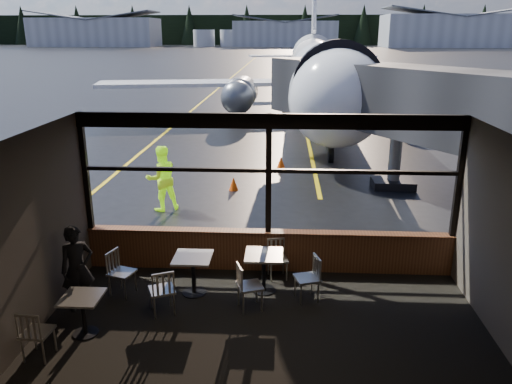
# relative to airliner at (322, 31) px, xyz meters

# --- Properties ---
(ground_plane) EXTENTS (520.00, 520.00, 0.00)m
(ground_plane) POSITION_rel_airliner_xyz_m (-2.44, 98.86, -5.14)
(ground_plane) COLOR black
(ground_plane) RESTS_ON ground
(carpet_floor) EXTENTS (8.00, 6.00, 0.01)m
(carpet_floor) POSITION_rel_airliner_xyz_m (-2.44, -24.14, -5.13)
(carpet_floor) COLOR black
(carpet_floor) RESTS_ON ground
(ceiling) EXTENTS (8.00, 6.00, 0.04)m
(ceiling) POSITION_rel_airliner_xyz_m (-2.44, -24.14, -1.64)
(ceiling) COLOR #38332D
(ceiling) RESTS_ON ground
(wall_left) EXTENTS (0.04, 6.00, 3.50)m
(wall_left) POSITION_rel_airliner_xyz_m (-6.44, -24.14, -3.39)
(wall_left) COLOR #4A423B
(wall_left) RESTS_ON ground
(wall_back) EXTENTS (8.00, 0.04, 3.50)m
(wall_back) POSITION_rel_airliner_xyz_m (-2.44, -27.14, -3.39)
(wall_back) COLOR #4A423B
(wall_back) RESTS_ON ground
(window_sill) EXTENTS (8.00, 0.28, 0.90)m
(window_sill) POSITION_rel_airliner_xyz_m (-2.44, -21.14, -4.69)
(window_sill) COLOR #562E1A
(window_sill) RESTS_ON ground
(window_header) EXTENTS (8.00, 0.18, 0.30)m
(window_header) POSITION_rel_airliner_xyz_m (-2.44, -21.14, -1.79)
(window_header) COLOR black
(window_header) RESTS_ON ground
(mullion_left) EXTENTS (0.12, 0.12, 2.60)m
(mullion_left) POSITION_rel_airliner_xyz_m (-6.39, -21.14, -2.94)
(mullion_left) COLOR black
(mullion_left) RESTS_ON ground
(mullion_centre) EXTENTS (0.12, 0.12, 2.60)m
(mullion_centre) POSITION_rel_airliner_xyz_m (-2.44, -21.14, -2.94)
(mullion_centre) COLOR black
(mullion_centre) RESTS_ON ground
(mullion_right) EXTENTS (0.12, 0.12, 2.60)m
(mullion_right) POSITION_rel_airliner_xyz_m (1.51, -21.14, -2.94)
(mullion_right) COLOR black
(mullion_right) RESTS_ON ground
(window_transom) EXTENTS (8.00, 0.10, 0.08)m
(window_transom) POSITION_rel_airliner_xyz_m (-2.44, -21.14, -2.84)
(window_transom) COLOR black
(window_transom) RESTS_ON ground
(airliner) EXTENTS (28.60, 34.10, 10.27)m
(airliner) POSITION_rel_airliner_xyz_m (0.00, 0.00, 0.00)
(airliner) COLOR white
(airliner) RESTS_ON ground_plane
(jet_bridge) EXTENTS (8.34, 10.19, 4.45)m
(jet_bridge) POSITION_rel_airliner_xyz_m (1.16, -15.64, -2.91)
(jet_bridge) COLOR #2E2E31
(jet_bridge) RESTS_ON ground_plane
(cafe_table_near) EXTENTS (0.75, 0.75, 0.83)m
(cafe_table_near) POSITION_rel_airliner_xyz_m (-2.49, -22.12, -4.72)
(cafe_table_near) COLOR #9A948E
(cafe_table_near) RESTS_ON carpet_floor
(cafe_table_mid) EXTENTS (0.75, 0.75, 0.82)m
(cafe_table_mid) POSITION_rel_airliner_xyz_m (-3.90, -22.31, -4.72)
(cafe_table_mid) COLOR #A09A93
(cafe_table_mid) RESTS_ON carpet_floor
(cafe_table_left) EXTENTS (0.68, 0.68, 0.74)m
(cafe_table_left) POSITION_rel_airliner_xyz_m (-5.56, -23.84, -4.76)
(cafe_table_left) COLOR gray
(cafe_table_left) RESTS_ON carpet_floor
(chair_near_e) EXTENTS (0.64, 0.64, 0.93)m
(chair_near_e) POSITION_rel_airliner_xyz_m (-1.63, -22.43, -4.67)
(chair_near_e) COLOR #B3AEA2
(chair_near_e) RESTS_ON carpet_floor
(chair_near_w) EXTENTS (0.66, 0.66, 0.94)m
(chair_near_w) POSITION_rel_airliner_xyz_m (-2.72, -22.82, -4.66)
(chair_near_w) COLOR beige
(chair_near_w) RESTS_ON carpet_floor
(chair_near_n) EXTENTS (0.56, 0.56, 0.87)m
(chair_near_n) POSITION_rel_airliner_xyz_m (-2.22, -21.54, -4.70)
(chair_near_n) COLOR beige
(chair_near_n) RESTS_ON carpet_floor
(chair_mid_s) EXTENTS (0.68, 0.68, 0.94)m
(chair_mid_s) POSITION_rel_airliner_xyz_m (-4.36, -23.07, -4.66)
(chair_mid_s) COLOR #B8B3A6
(chair_mid_s) RESTS_ON carpet_floor
(chair_mid_w) EXTENTS (0.64, 0.64, 0.94)m
(chair_mid_w) POSITION_rel_airliner_xyz_m (-5.33, -22.41, -4.67)
(chair_mid_w) COLOR #B5B1A4
(chair_mid_w) RESTS_ON carpet_floor
(chair_left_s) EXTENTS (0.54, 0.54, 0.92)m
(chair_left_s) POSITION_rel_airliner_xyz_m (-6.04, -24.53, -4.67)
(chair_left_s) COLOR #AAA699
(chair_left_s) RESTS_ON carpet_floor
(passenger) EXTENTS (0.73, 0.68, 1.68)m
(passenger) POSITION_rel_airliner_xyz_m (-5.96, -23.00, -4.29)
(passenger) COLOR black
(passenger) RESTS_ON carpet_floor
(ground_crew) EXTENTS (1.19, 1.12, 1.94)m
(ground_crew) POSITION_rel_airliner_xyz_m (-5.71, -17.34, -4.16)
(ground_crew) COLOR #BFF219
(ground_crew) RESTS_ON ground_plane
(cone_nose) EXTENTS (0.34, 0.34, 0.47)m
(cone_nose) POSITION_rel_airliner_xyz_m (-2.23, -12.39, -4.90)
(cone_nose) COLOR orange
(cone_nose) RESTS_ON ground_plane
(cone_wing) EXTENTS (0.36, 0.36, 0.50)m
(cone_wing) POSITION_rel_airliner_xyz_m (-7.31, -1.38, -4.89)
(cone_wing) COLOR orange
(cone_wing) RESTS_ON ground_plane
(hangar_left) EXTENTS (45.00, 18.00, 11.00)m
(hangar_left) POSITION_rel_airliner_xyz_m (-72.44, 158.86, 0.36)
(hangar_left) COLOR silver
(hangar_left) RESTS_ON ground_plane
(hangar_mid) EXTENTS (38.00, 15.00, 10.00)m
(hangar_mid) POSITION_rel_airliner_xyz_m (-2.44, 163.86, -0.14)
(hangar_mid) COLOR silver
(hangar_mid) RESTS_ON ground_plane
(hangar_right) EXTENTS (50.00, 20.00, 12.00)m
(hangar_right) POSITION_rel_airliner_xyz_m (57.56, 156.86, 0.86)
(hangar_right) COLOR silver
(hangar_right) RESTS_ON ground_plane
(fuel_tank_a) EXTENTS (8.00, 8.00, 6.00)m
(fuel_tank_a) POSITION_rel_airliner_xyz_m (-32.44, 160.86, -2.14)
(fuel_tank_a) COLOR silver
(fuel_tank_a) RESTS_ON ground_plane
(fuel_tank_b) EXTENTS (8.00, 8.00, 6.00)m
(fuel_tank_b) POSITION_rel_airliner_xyz_m (-22.44, 160.86, -2.14)
(fuel_tank_b) COLOR silver
(fuel_tank_b) RESTS_ON ground_plane
(fuel_tank_c) EXTENTS (8.00, 8.00, 6.00)m
(fuel_tank_c) POSITION_rel_airliner_xyz_m (-12.44, 160.86, -2.14)
(fuel_tank_c) COLOR silver
(fuel_tank_c) RESTS_ON ground_plane
(treeline) EXTENTS (360.00, 3.00, 12.00)m
(treeline) POSITION_rel_airliner_xyz_m (-2.44, 188.86, 0.86)
(treeline) COLOR black
(treeline) RESTS_ON ground_plane
(cone_extra) EXTENTS (0.32, 0.32, 0.44)m
(cone_extra) POSITION_rel_airliner_xyz_m (-3.80, -15.30, -4.91)
(cone_extra) COLOR #F34907
(cone_extra) RESTS_ON ground_plane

